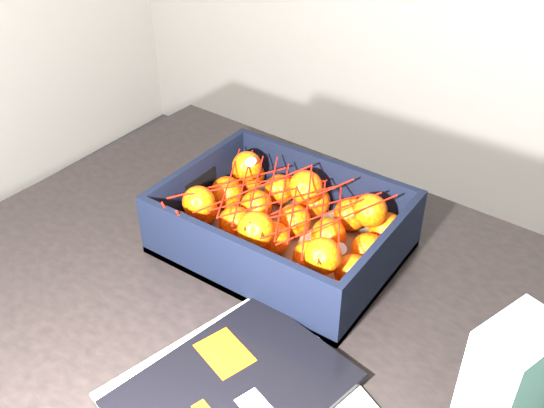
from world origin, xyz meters
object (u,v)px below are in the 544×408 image
Objects in this scene: retail_carton at (510,376)px; table at (294,347)px; magazine_stack at (236,392)px; produce_crate at (282,232)px.

table is at bearing -165.54° from retail_carton.
retail_carton reaches higher than magazine_stack.
table is 0.22m from magazine_stack.
table is 3.61× the size of magazine_stack.
magazine_stack is 0.92× the size of produce_crate.
produce_crate is (-0.12, 0.29, 0.03)m from magazine_stack.
magazine_stack is at bearing -67.27° from produce_crate.
table is 3.30× the size of produce_crate.
magazine_stack is (0.03, -0.19, 0.11)m from table.
produce_crate reaches higher than magazine_stack.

